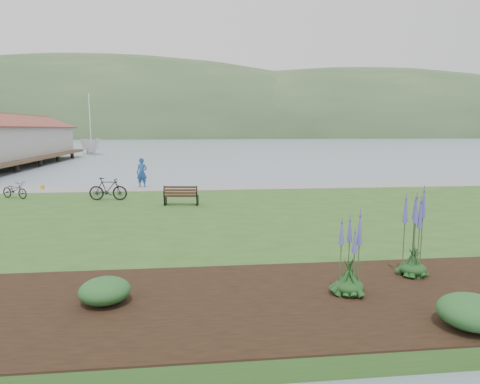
# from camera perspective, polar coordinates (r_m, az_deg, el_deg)

# --- Properties ---
(ground) EXTENTS (600.00, 600.00, 0.00)m
(ground) POSITION_cam_1_polar(r_m,az_deg,el_deg) (18.30, -3.14, -3.64)
(ground) COLOR gray
(ground) RESTS_ON ground
(lawn) EXTENTS (34.00, 20.00, 0.40)m
(lawn) POSITION_cam_1_polar(r_m,az_deg,el_deg) (16.31, -2.73, -4.42)
(lawn) COLOR #2B531D
(lawn) RESTS_ON ground
(shoreline_path) EXTENTS (34.00, 2.20, 0.03)m
(shoreline_path) POSITION_cam_1_polar(r_m,az_deg,el_deg) (25.02, -4.07, 0.59)
(shoreline_path) COLOR gray
(shoreline_path) RESTS_ON lawn
(garden_bed) EXTENTS (24.00, 4.40, 0.04)m
(garden_bed) POSITION_cam_1_polar(r_m,az_deg,el_deg) (9.63, 19.16, -12.78)
(garden_bed) COLOR black
(garden_bed) RESTS_ON lawn
(far_hillside) EXTENTS (580.00, 80.00, 38.00)m
(far_hillside) POSITION_cam_1_polar(r_m,az_deg,el_deg) (189.07, -0.08, 7.30)
(far_hillside) COLOR #36522E
(far_hillside) RESTS_ON ground
(pier_pavilion) EXTENTS (8.00, 36.00, 5.40)m
(pier_pavilion) POSITION_cam_1_polar(r_m,az_deg,el_deg) (49.21, -29.33, 6.00)
(pier_pavilion) COLOR #4C3826
(pier_pavilion) RESTS_ON ground
(park_bench) EXTENTS (1.58, 0.81, 0.94)m
(park_bench) POSITION_cam_1_polar(r_m,az_deg,el_deg) (19.40, -7.87, -0.42)
(park_bench) COLOR black
(park_bench) RESTS_ON lawn
(person) EXTENTS (0.85, 0.68, 2.04)m
(person) POSITION_cam_1_polar(r_m,az_deg,el_deg) (25.64, -12.96, 2.84)
(person) COLOR navy
(person) RESTS_ON lawn
(bicycle_a) EXTENTS (1.25, 1.66, 0.83)m
(bicycle_a) POSITION_cam_1_polar(r_m,az_deg,el_deg) (23.95, -27.83, 0.24)
(bicycle_a) COLOR black
(bicycle_a) RESTS_ON lawn
(bicycle_b) EXTENTS (0.71, 1.87, 1.10)m
(bicycle_b) POSITION_cam_1_polar(r_m,az_deg,el_deg) (21.52, -17.19, 0.38)
(bicycle_b) COLOR black
(bicycle_b) RESTS_ON lawn
(sailboat) EXTENTS (14.68, 14.77, 28.74)m
(sailboat) POSITION_cam_1_polar(r_m,az_deg,el_deg) (68.34, -19.17, 4.78)
(sailboat) COLOR silver
(sailboat) RESTS_ON ground
(pannier) EXTENTS (0.18, 0.26, 0.27)m
(pannier) POSITION_cam_1_polar(r_m,az_deg,el_deg) (26.65, -24.87, 0.56)
(pannier) COLOR orange
(pannier) RESTS_ON lawn
(echium_0) EXTENTS (0.62, 0.62, 1.80)m
(echium_0) POSITION_cam_1_polar(r_m,az_deg,el_deg) (9.17, 14.44, -8.81)
(echium_0) COLOR #143815
(echium_0) RESTS_ON garden_bed
(echium_1) EXTENTS (0.62, 0.62, 2.31)m
(echium_1) POSITION_cam_1_polar(r_m,az_deg,el_deg) (10.68, 22.28, -5.15)
(echium_1) COLOR #143815
(echium_1) RESTS_ON garden_bed
(shrub_0) EXTENTS (1.00, 1.00, 0.50)m
(shrub_0) POSITION_cam_1_polar(r_m,az_deg,el_deg) (8.98, -17.59, -12.44)
(shrub_0) COLOR #1E4C21
(shrub_0) RESTS_ON garden_bed
(shrub_1) EXTENTS (1.13, 1.13, 0.57)m
(shrub_1) POSITION_cam_1_polar(r_m,az_deg,el_deg) (8.58, 28.51, -13.86)
(shrub_1) COLOR #1E4C21
(shrub_1) RESTS_ON garden_bed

